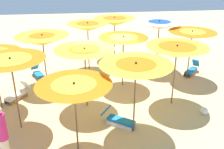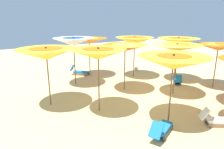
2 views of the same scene
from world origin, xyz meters
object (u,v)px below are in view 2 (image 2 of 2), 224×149
beach_umbrella_9 (218,47)px  lounger_1 (80,72)px  beach_umbrella_4 (125,48)px  beach_umbrella_6 (178,41)px  beach_umbrella_0 (89,41)px  beach_umbrella_8 (173,62)px  beach_umbrella_1 (74,42)px  beach_ball (136,69)px  lounger_0 (219,120)px  lounger_2 (176,80)px  beach_umbrella_7 (177,48)px  beach_umbrella_2 (46,54)px  beach_umbrella_5 (98,54)px  beach_umbrella_3 (135,41)px  lounger_3 (162,129)px

beach_umbrella_9 → lounger_1: bearing=-47.9°
beach_umbrella_4 → beach_umbrella_6: beach_umbrella_6 is taller
beach_umbrella_9 → lounger_1: 7.72m
beach_umbrella_0 → beach_umbrella_8: beach_umbrella_8 is taller
beach_umbrella_6 → beach_umbrella_9: bearing=113.0°
beach_umbrella_8 → beach_umbrella_9: bearing=-163.3°
beach_umbrella_1 → beach_umbrella_8: bearing=103.2°
beach_umbrella_0 → beach_ball: bearing=169.5°
lounger_0 → beach_umbrella_4: bearing=134.3°
lounger_2 → beach_umbrella_7: bearing=163.2°
beach_umbrella_2 → beach_umbrella_5: 2.09m
lounger_0 → beach_umbrella_7: bearing=107.2°
beach_umbrella_7 → beach_umbrella_9: (-2.54, 0.34, -0.13)m
beach_umbrella_2 → lounger_2: (-6.56, 0.70, -1.90)m
beach_umbrella_3 → beach_umbrella_6: bearing=130.7°
lounger_1 → beach_umbrella_9: bearing=-3.9°
lounger_0 → lounger_2: size_ratio=0.97×
beach_umbrella_0 → lounger_3: (0.89, 7.00, -1.91)m
lounger_0 → lounger_2: bearing=94.1°
beach_umbrella_6 → beach_ball: bearing=-76.5°
beach_umbrella_7 → beach_ball: 4.80m
beach_umbrella_6 → beach_ball: beach_umbrella_6 is taller
beach_umbrella_7 → lounger_0: size_ratio=2.07×
lounger_0 → beach_ball: 7.26m
lounger_2 → beach_umbrella_5: bearing=135.3°
beach_umbrella_7 → lounger_0: beach_umbrella_7 is taller
beach_umbrella_1 → lounger_3: 6.25m
beach_umbrella_5 → beach_umbrella_9: size_ratio=1.09×
lounger_3 → beach_umbrella_3: bearing=35.5°
beach_umbrella_7 → lounger_0: (0.88, 2.76, -1.96)m
beach_umbrella_6 → beach_umbrella_0: bearing=-41.4°
beach_umbrella_8 → lounger_3: 2.08m
beach_umbrella_0 → beach_umbrella_6: beach_umbrella_6 is taller
beach_umbrella_7 → lounger_3: (2.88, 2.21, -1.95)m
beach_umbrella_2 → lounger_2: 6.87m
beach_umbrella_2 → beach_umbrella_8: size_ratio=1.01×
beach_umbrella_7 → lounger_2: beach_umbrella_7 is taller
lounger_0 → beach_umbrella_8: bearing=174.2°
beach_umbrella_3 → beach_umbrella_1: bearing=-6.2°
beach_umbrella_6 → lounger_0: size_ratio=2.12×
beach_umbrella_8 → lounger_2: (-3.47, -2.76, -1.87)m
beach_umbrella_7 → beach_umbrella_1: bearing=-47.6°
beach_umbrella_3 → beach_umbrella_5: 4.99m
beach_umbrella_0 → beach_umbrella_8: bearing=89.2°
beach_umbrella_8 → beach_umbrella_5: bearing=-49.9°
beach_umbrella_4 → beach_umbrella_5: bearing=33.6°
lounger_3 → beach_umbrella_7: bearing=12.2°
beach_umbrella_9 → lounger_2: bearing=-50.1°
beach_umbrella_0 → lounger_3: size_ratio=1.90×
beach_umbrella_3 → beach_ball: beach_umbrella_3 is taller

